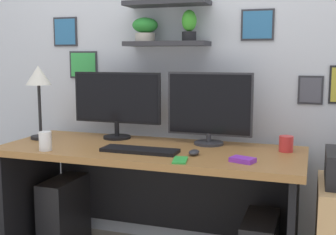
# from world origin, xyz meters

# --- Properties ---
(back_wall_assembly) EXTENTS (4.40, 0.24, 2.70)m
(back_wall_assembly) POSITION_xyz_m (-0.00, 0.44, 1.36)
(back_wall_assembly) COLOR silver
(back_wall_assembly) RESTS_ON ground
(desk) EXTENTS (1.79, 0.68, 0.75)m
(desk) POSITION_xyz_m (0.00, 0.06, 0.55)
(desk) COLOR #9E6B38
(desk) RESTS_ON ground
(monitor_left) EXTENTS (0.60, 0.18, 0.43)m
(monitor_left) POSITION_xyz_m (-0.31, 0.22, 0.99)
(monitor_left) COLOR black
(monitor_left) RESTS_ON desk
(monitor_right) EXTENTS (0.52, 0.18, 0.44)m
(monitor_right) POSITION_xyz_m (0.31, 0.22, 0.98)
(monitor_right) COLOR #2D2D33
(monitor_right) RESTS_ON desk
(keyboard) EXTENTS (0.44, 0.14, 0.02)m
(keyboard) POSITION_xyz_m (-0.01, -0.12, 0.76)
(keyboard) COLOR black
(keyboard) RESTS_ON desk
(computer_mouse) EXTENTS (0.06, 0.09, 0.03)m
(computer_mouse) POSITION_xyz_m (0.30, -0.10, 0.77)
(computer_mouse) COLOR #2D2D33
(computer_mouse) RESTS_ON desk
(desk_lamp) EXTENTS (0.16, 0.16, 0.48)m
(desk_lamp) POSITION_xyz_m (-0.78, 0.04, 1.12)
(desk_lamp) COLOR black
(desk_lamp) RESTS_ON desk
(cell_phone) EXTENTS (0.10, 0.15, 0.01)m
(cell_phone) POSITION_xyz_m (0.27, -0.25, 0.76)
(cell_phone) COLOR green
(cell_phone) RESTS_ON desk
(coffee_mug) EXTENTS (0.08, 0.08, 0.09)m
(coffee_mug) POSITION_xyz_m (0.77, 0.16, 0.80)
(coffee_mug) COLOR red
(coffee_mug) RESTS_ON desk
(scissors_tray) EXTENTS (0.14, 0.11, 0.02)m
(scissors_tray) POSITION_xyz_m (0.58, -0.17, 0.76)
(scissors_tray) COLOR purple
(scissors_tray) RESTS_ON desk
(water_cup) EXTENTS (0.07, 0.07, 0.11)m
(water_cup) POSITION_xyz_m (-0.54, -0.26, 0.81)
(water_cup) COLOR white
(water_cup) RESTS_ON desk
(computer_tower_left) EXTENTS (0.18, 0.40, 0.47)m
(computer_tower_left) POSITION_xyz_m (-0.66, 0.09, 0.24)
(computer_tower_left) COLOR black
(computer_tower_left) RESTS_ON ground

